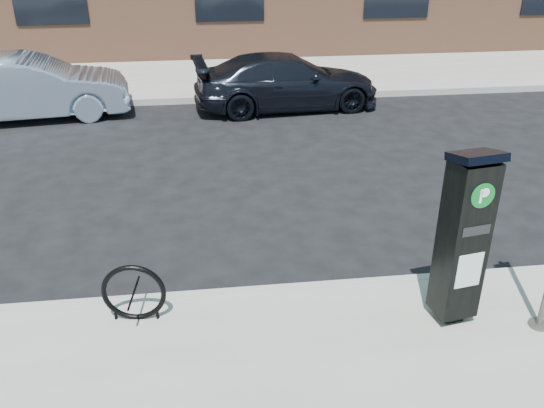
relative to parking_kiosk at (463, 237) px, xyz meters
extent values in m
plane|color=black|center=(-1.55, 0.80, -1.14)|extent=(120.00, 120.00, 0.00)
cube|color=gray|center=(-1.55, 14.80, -1.07)|extent=(60.00, 12.00, 0.15)
cube|color=#9E9B93|center=(-1.55, 0.78, -1.07)|extent=(60.00, 0.12, 0.16)
cube|color=#9E9B93|center=(-1.55, 8.82, -1.07)|extent=(60.00, 0.12, 0.16)
cube|color=black|center=(0.00, 0.00, -0.94)|extent=(0.23, 0.23, 0.10)
cube|color=black|center=(0.00, 0.00, -0.03)|extent=(0.46, 0.41, 1.71)
cube|color=black|center=(0.00, 0.00, 0.86)|extent=(0.50, 0.46, 0.16)
cylinder|color=#075A1D|center=(0.03, -0.18, 0.54)|extent=(0.25, 0.06, 0.25)
cube|color=white|center=(0.03, -0.18, 0.54)|extent=(0.09, 0.02, 0.14)
cube|color=silver|center=(0.03, -0.18, -0.29)|extent=(0.28, 0.05, 0.38)
cube|color=black|center=(0.03, -0.18, 0.17)|extent=(0.30, 0.06, 0.10)
cylinder|color=#605955|center=(0.87, -0.26, -0.98)|extent=(0.21, 0.21, 0.03)
torus|color=black|center=(-3.33, 0.40, -0.66)|extent=(0.68, 0.13, 0.68)
cylinder|color=black|center=(-3.55, 0.42, -0.92)|extent=(0.03, 0.03, 0.13)
cylinder|color=black|center=(-3.11, 0.38, -0.92)|extent=(0.03, 0.03, 0.13)
imported|color=#A0B2CC|center=(-6.19, 8.14, -0.46)|extent=(4.29, 1.97, 1.36)
imported|color=black|center=(-0.55, 8.20, -0.53)|extent=(4.38, 2.10, 1.23)
camera|label=1|loc=(-2.51, -4.70, 2.86)|focal=38.00mm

